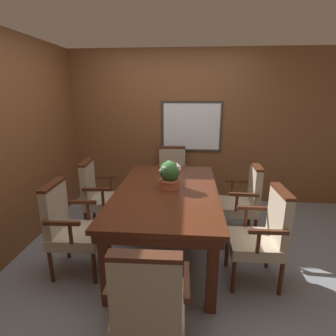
# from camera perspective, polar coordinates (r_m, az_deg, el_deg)

# --- Properties ---
(ground_plane) EXTENTS (14.00, 14.00, 0.00)m
(ground_plane) POSITION_cam_1_polar(r_m,az_deg,el_deg) (3.19, -0.76, -18.13)
(ground_plane) COLOR gray
(wall_back) EXTENTS (7.20, 0.08, 2.45)m
(wall_back) POSITION_cam_1_polar(r_m,az_deg,el_deg) (4.35, 1.36, 8.62)
(wall_back) COLOR brown
(wall_back) RESTS_ON ground_plane
(wall_left) EXTENTS (0.06, 7.20, 2.45)m
(wall_left) POSITION_cam_1_polar(r_m,az_deg,el_deg) (3.33, -31.60, 3.83)
(wall_left) COLOR brown
(wall_left) RESTS_ON ground_plane
(dining_table) EXTENTS (1.10, 1.88, 0.77)m
(dining_table) POSITION_cam_1_polar(r_m,az_deg,el_deg) (2.92, -0.25, -6.39)
(dining_table) COLOR #4C2314
(dining_table) RESTS_ON ground_plane
(chair_head_near) EXTENTS (0.51, 0.50, 0.96)m
(chair_head_near) POSITION_cam_1_polar(r_m,az_deg,el_deg) (1.87, -4.15, -27.26)
(chair_head_near) COLOR #472314
(chair_head_near) RESTS_ON ground_plane
(chair_left_far) EXTENTS (0.53, 0.54, 0.96)m
(chair_left_far) POSITION_cam_1_polar(r_m,az_deg,el_deg) (3.58, -14.89, -5.40)
(chair_left_far) COLOR #472314
(chair_left_far) RESTS_ON ground_plane
(chair_head_far) EXTENTS (0.52, 0.51, 0.96)m
(chair_head_far) POSITION_cam_1_polar(r_m,az_deg,el_deg) (4.21, 0.88, -1.55)
(chair_head_far) COLOR #472314
(chair_head_far) RESTS_ON ground_plane
(chair_left_near) EXTENTS (0.51, 0.52, 0.96)m
(chair_left_near) POSITION_cam_1_polar(r_m,az_deg,el_deg) (2.87, -20.69, -11.57)
(chair_left_near) COLOR #472314
(chair_left_near) RESTS_ON ground_plane
(chair_right_far) EXTENTS (0.51, 0.52, 0.96)m
(chair_right_far) POSITION_cam_1_polar(r_m,az_deg,el_deg) (3.43, 16.05, -6.45)
(chair_right_far) COLOR #472314
(chair_right_far) RESTS_ON ground_plane
(chair_right_near) EXTENTS (0.50, 0.52, 0.96)m
(chair_right_near) POSITION_cam_1_polar(r_m,az_deg,el_deg) (2.71, 20.02, -13.21)
(chair_right_near) COLOR #472314
(chair_right_near) RESTS_ON ground_plane
(potted_plant) EXTENTS (0.25, 0.25, 0.31)m
(potted_plant) POSITION_cam_1_polar(r_m,az_deg,el_deg) (2.88, 0.43, -1.44)
(potted_plant) COLOR #B2603D
(potted_plant) RESTS_ON dining_table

